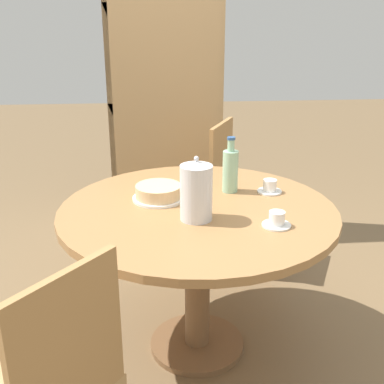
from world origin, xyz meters
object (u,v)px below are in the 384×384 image
Objects in this scene: cup_b at (270,187)px; coffee_pot at (196,191)px; water_bottle at (230,170)px; cake_main at (158,193)px; chair_a at (240,191)px; cup_a at (277,220)px; bookshelf at (166,106)px.

coffee_pot is at bearing -142.99° from cup_b.
water_bottle reaches higher than cup_b.
chair_a is at bearing 55.13° from cake_main.
cake_main is at bearing -167.05° from water_bottle.
coffee_pot reaches higher than chair_a.
cup_a is 0.40m from cup_b.
cake_main is (-0.08, -1.38, -0.15)m from bookshelf.
bookshelf is 8.05× the size of cake_main.
coffee_pot is (-0.38, -1.01, 0.39)m from chair_a.
coffee_pot is at bearing -57.42° from cake_main.
water_bottle is at bearing 12.95° from cake_main.
bookshelf reaches higher than water_bottle.
cake_main is (-0.15, 0.24, -0.09)m from coffee_pot.
water_bottle is (0.27, -1.30, -0.07)m from bookshelf.
coffee_pot is 0.30m from cake_main.
chair_a is 1.14m from cup_a.
chair_a is 0.98m from cake_main.
cup_a is (0.32, -0.10, -0.10)m from coffee_pot.
cup_a is 1.00× the size of cup_b.
cake_main reaches higher than cup_a.
cup_b is at bearing 5.28° from cake_main.
water_bottle is at bearing 101.54° from bookshelf.
water_bottle is 0.37m from cake_main.
water_bottle is at bearing -168.63° from chair_a.
coffee_pot is 0.38m from water_bottle.
chair_a is 0.47× the size of bookshelf.
bookshelf reaches higher than cake_main.
chair_a is 3.36× the size of coffee_pot.
chair_a reaches higher than cup_a.
chair_a is 0.89m from bookshelf.
cup_b is at bearing 80.61° from cup_a.
bookshelf is (-0.45, 0.62, 0.45)m from chair_a.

